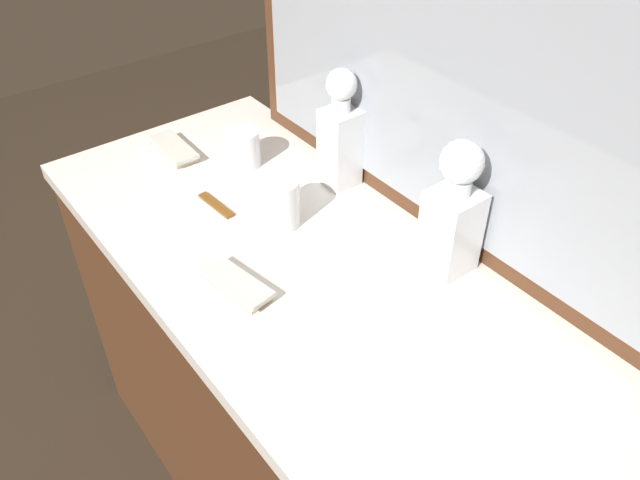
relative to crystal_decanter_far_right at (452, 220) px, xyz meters
The scene contains 9 objects.
dresser 0.58m from the crystal_decanter_far_right, 122.52° to the right, with size 1.40×0.59×0.85m.
dresser_mirror 0.24m from the crystal_decanter_far_right, 151.12° to the left, with size 1.11×0.03×0.60m.
crystal_decanter_far_right is the anchor object (origin of this frame).
crystal_decanter_front 0.35m from the crystal_decanter_far_right, behind, with size 0.07×0.07×0.27m.
crystal_tumbler_center 0.56m from the crystal_decanter_far_right, 168.37° to the right, with size 0.08×0.08×0.09m.
crystal_tumbler_left 0.36m from the crystal_decanter_far_right, 150.14° to the right, with size 0.09×0.09×0.10m.
silver_brush_rear 0.72m from the crystal_decanter_far_right, 162.05° to the right, with size 0.15×0.06×0.02m.
silver_brush_far_right 0.41m from the crystal_decanter_far_right, 117.76° to the right, with size 0.16×0.08×0.02m.
tortoiseshell_comb 0.51m from the crystal_decanter_far_right, 150.09° to the right, with size 0.11×0.03×0.01m.
Camera 1 is at (0.72, -0.55, 1.67)m, focal length 36.11 mm.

